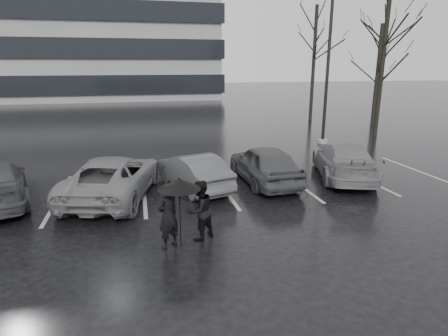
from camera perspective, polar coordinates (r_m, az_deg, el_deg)
name	(u,v)px	position (r m, az deg, el deg)	size (l,w,h in m)	color
ground	(221,213)	(11.28, -0.49, -6.83)	(160.00, 160.00, 0.00)	black
car_main	(264,164)	(13.97, 6.16, 0.62)	(1.69, 4.21, 1.43)	black
car_west_a	(193,171)	(13.32, -4.69, -0.48)	(1.33, 3.82, 1.26)	#2E2E31
car_west_b	(113,177)	(12.90, -16.50, -1.30)	(2.32, 5.03, 1.40)	#545456
car_east	(344,160)	(15.26, 17.76, 1.10)	(1.91, 4.70, 1.36)	#545456
pedestrian_left	(168,216)	(9.06, -8.53, -7.21)	(0.59, 0.39, 1.63)	black
pedestrian_right	(200,210)	(9.42, -3.68, -6.44)	(0.75, 0.58, 1.54)	black
umbrella	(179,184)	(8.83, -6.87, -2.42)	(1.03, 1.03, 1.74)	black
lamp_post	(328,60)	(21.44, 15.61, 15.53)	(0.54, 0.54, 9.82)	gray
stall_stripes	(184,188)	(13.47, -6.13, -3.12)	(19.72, 5.00, 0.00)	#A3A3A6
tree_east	(382,69)	(24.71, 22.93, 13.68)	(0.26, 0.26, 8.00)	black
tree_ne	(377,76)	(29.43, 22.31, 12.88)	(0.26, 0.26, 7.00)	black
tree_north	(313,65)	(30.24, 13.48, 15.05)	(0.26, 0.26, 8.50)	black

